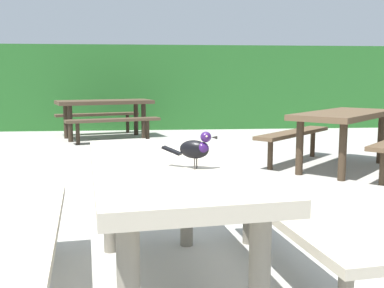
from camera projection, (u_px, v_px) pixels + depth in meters
name	position (u px, v px, depth m)	size (l,w,h in m)	color
ground_plane	(151.00, 284.00, 2.68)	(60.00, 60.00, 0.00)	#A3A099
hedge_wall	(148.00, 87.00, 11.24)	(28.00, 1.79, 1.89)	#235B23
picnic_table_foreground	(166.00, 195.00, 2.49)	(1.89, 1.92, 0.74)	#B2A893
bird_grackle	(197.00, 148.00, 2.24)	(0.26, 0.16, 0.18)	black
picnic_table_mid_left	(105.00, 110.00, 9.02)	(2.14, 2.12, 0.74)	#473828
picnic_table_mid_right	(344.00, 126.00, 5.99)	(2.40, 2.40, 0.74)	brown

